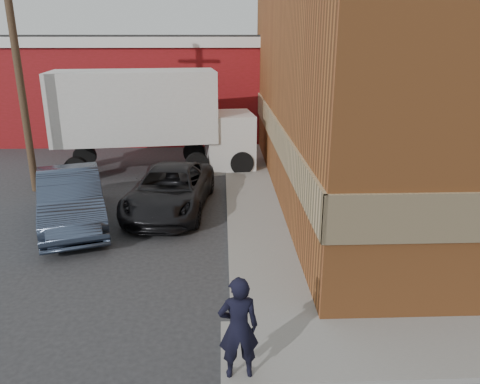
# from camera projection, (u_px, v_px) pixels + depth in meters

# --- Properties ---
(ground) EXTENTS (90.00, 90.00, 0.00)m
(ground) POSITION_uv_depth(u_px,v_px,m) (246.00, 326.00, 9.43)
(ground) COLOR #28282B
(ground) RESTS_ON ground
(brick_building) EXTENTS (14.25, 18.25, 9.36)m
(brick_building) POSITION_uv_depth(u_px,v_px,m) (470.00, 61.00, 16.77)
(brick_building) COLOR #9F5729
(brick_building) RESTS_ON ground
(sidewalk_west) EXTENTS (1.80, 18.00, 0.12)m
(sidewalk_west) POSITION_uv_depth(u_px,v_px,m) (250.00, 186.00, 17.96)
(sidewalk_west) COLOR gray
(sidewalk_west) RESTS_ON ground
(warehouse) EXTENTS (16.30, 8.30, 5.60)m
(warehouse) POSITION_uv_depth(u_px,v_px,m) (126.00, 85.00, 27.26)
(warehouse) COLOR maroon
(warehouse) RESTS_ON ground
(utility_pole) EXTENTS (2.00, 0.26, 9.00)m
(utility_pole) POSITION_uv_depth(u_px,v_px,m) (17.00, 60.00, 16.17)
(utility_pole) COLOR #4B3625
(utility_pole) RESTS_ON ground
(man) EXTENTS (0.70, 0.49, 1.84)m
(man) POSITION_uv_depth(u_px,v_px,m) (238.00, 328.00, 7.62)
(man) COLOR black
(man) RESTS_ON sidewalk_south
(sedan) EXTENTS (3.33, 5.45, 1.69)m
(sedan) POSITION_uv_depth(u_px,v_px,m) (71.00, 199.00, 14.22)
(sedan) COLOR #303B50
(sedan) RESTS_ON ground
(suv_a) EXTENTS (2.95, 5.46, 1.45)m
(suv_a) POSITION_uv_depth(u_px,v_px,m) (170.00, 190.00, 15.45)
(suv_a) COLOR black
(suv_a) RESTS_ON ground
(box_truck) EXTENTS (8.79, 3.51, 4.22)m
(box_truck) POSITION_uv_depth(u_px,v_px,m) (156.00, 114.00, 19.52)
(box_truck) COLOR silver
(box_truck) RESTS_ON ground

